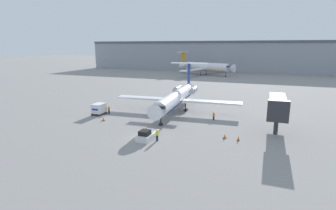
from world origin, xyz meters
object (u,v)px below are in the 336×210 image
object	(u,v)px
luggage_cart	(99,109)
jet_bridge	(277,106)
traffic_cone_right	(225,136)
traffic_cone_mid	(238,138)
worker_by_wing	(214,116)
worker_near_tug	(157,135)
airplane_parked_far_right	(205,67)
pushback_tug	(147,135)
traffic_cone_left	(103,119)
worker_on_apron	(109,110)
airplane_main	(177,97)

from	to	relation	value
luggage_cart	jet_bridge	bearing A→B (deg)	2.55
traffic_cone_right	traffic_cone_mid	world-z (taller)	traffic_cone_mid
worker_by_wing	worker_near_tug	bearing A→B (deg)	-111.54
traffic_cone_right	worker_by_wing	bearing A→B (deg)	110.68
worker_near_tug	traffic_cone_right	xyz separation A→B (m)	(9.58, 4.95, -0.65)
luggage_cart	traffic_cone_right	distance (m)	27.94
worker_near_tug	worker_by_wing	xyz separation A→B (m)	(5.85, 14.83, -0.13)
luggage_cart	traffic_cone_mid	xyz separation A→B (m)	(29.56, -5.60, -0.83)
airplane_parked_far_right	jet_bridge	bearing A→B (deg)	-69.38
worker_by_wing	airplane_parked_far_right	distance (m)	83.17
jet_bridge	worker_by_wing	bearing A→B (deg)	165.13
pushback_tug	luggage_cart	bearing A→B (deg)	148.36
pushback_tug	traffic_cone_mid	distance (m)	14.23
worker_by_wing	airplane_parked_far_right	xyz separation A→B (m)	(-20.17, 80.62, 3.29)
traffic_cone_left	jet_bridge	bearing A→B (deg)	9.62
traffic_cone_left	worker_near_tug	bearing A→B (deg)	-24.59
traffic_cone_left	airplane_parked_far_right	size ratio (longest dim) A/B	0.02
worker_near_tug	worker_on_apron	bearing A→B (deg)	144.51
airplane_parked_far_right	worker_on_apron	bearing A→B (deg)	-91.32
luggage_cart	worker_on_apron	distance (m)	2.08
worker_on_apron	traffic_cone_mid	bearing A→B (deg)	-13.88
airplane_main	traffic_cone_left	size ratio (longest dim) A/B	39.20
luggage_cart	jet_bridge	size ratio (longest dim) A/B	0.27
worker_near_tug	worker_on_apron	world-z (taller)	worker_near_tug
airplane_parked_far_right	luggage_cart	bearing A→B (deg)	-92.37
worker_on_apron	traffic_cone_right	bearing A→B (deg)	-14.39
pushback_tug	traffic_cone_mid	bearing A→B (deg)	17.36
pushback_tug	worker_by_wing	xyz separation A→B (m)	(7.71, 14.40, 0.26)
worker_by_wing	pushback_tug	bearing A→B (deg)	-118.16
airplane_main	airplane_parked_far_right	world-z (taller)	airplane_parked_far_right
worker_near_tug	jet_bridge	world-z (taller)	jet_bridge
pushback_tug	jet_bridge	size ratio (longest dim) A/B	0.45
airplane_main	worker_near_tug	distance (m)	19.37
pushback_tug	traffic_cone_left	world-z (taller)	pushback_tug
traffic_cone_left	jet_bridge	size ratio (longest dim) A/B	0.07
worker_on_apron	pushback_tug	bearing A→B (deg)	-37.79
airplane_parked_far_right	traffic_cone_right	bearing A→B (deg)	-75.21
airplane_main	traffic_cone_mid	world-z (taller)	airplane_main
airplane_main	worker_on_apron	distance (m)	15.05
worker_on_apron	traffic_cone_left	bearing A→B (deg)	-68.34
traffic_cone_left	traffic_cone_mid	xyz separation A→B (m)	(25.95, -1.84, 0.01)
worker_near_tug	worker_on_apron	xyz separation A→B (m)	(-16.24, 11.58, -0.07)
luggage_cart	worker_on_apron	xyz separation A→B (m)	(1.60, 1.31, -0.27)
pushback_tug	jet_bridge	world-z (taller)	jet_bridge
pushback_tug	luggage_cart	size ratio (longest dim) A/B	1.65
airplane_parked_far_right	jet_bridge	world-z (taller)	airplane_parked_far_right
traffic_cone_right	luggage_cart	bearing A→B (deg)	169.02
airplane_main	pushback_tug	bearing A→B (deg)	-85.46
jet_bridge	airplane_main	bearing A→B (deg)	160.82
pushback_tug	airplane_parked_far_right	world-z (taller)	airplane_parked_far_right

